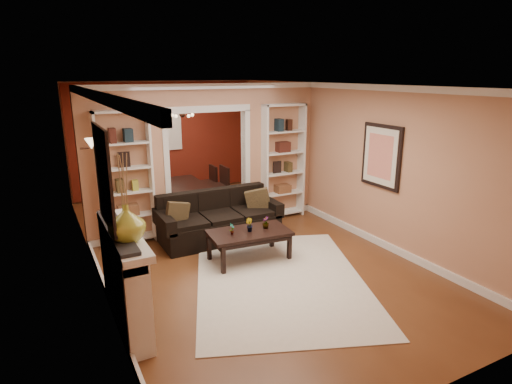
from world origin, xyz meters
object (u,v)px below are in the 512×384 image
bookshelf_left (126,179)px  fireplace (126,278)px  sofa (219,217)px  dining_table (186,196)px  bookshelf_right (283,162)px  coffee_table (249,245)px

bookshelf_left → fireplace: size_ratio=1.35×
sofa → dining_table: 2.08m
sofa → bookshelf_right: 1.89m
bookshelf_right → dining_table: bearing=136.4°
coffee_table → bookshelf_right: bearing=50.3°
fireplace → sofa: bearing=44.4°
bookshelf_left → dining_table: size_ratio=1.49×
bookshelf_right → bookshelf_left: bearing=180.0°
sofa → coffee_table: 1.04m
sofa → dining_table: sofa is taller
bookshelf_right → fireplace: bearing=-145.2°
fireplace → dining_table: (2.07, 4.02, -0.31)m
bookshelf_right → fireplace: size_ratio=1.35×
bookshelf_right → fireplace: (-3.64, -2.53, -0.57)m
sofa → fireplace: bearing=-135.6°
coffee_table → bookshelf_right: size_ratio=0.55×
bookshelf_left → dining_table: bearing=44.3°
bookshelf_right → dining_table: 2.34m
bookshelf_left → coffee_table: bearing=-46.4°
fireplace → coffee_table: bearing=24.1°
sofa → fireplace: fireplace is taller
coffee_table → bookshelf_left: size_ratio=0.55×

